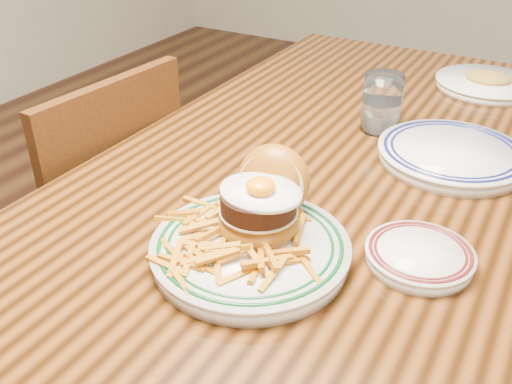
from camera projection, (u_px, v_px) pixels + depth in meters
The scene contains 7 objects.
table at pixel (332, 189), 1.24m from camera, with size 0.85×1.60×0.75m.
chair_left at pixel (97, 225), 1.46m from camera, with size 0.44×0.44×0.88m.
main_plate at pixel (254, 231), 0.88m from camera, with size 0.31×0.32×0.15m.
side_plate at pixel (420, 255), 0.87m from camera, with size 0.17×0.17×0.03m.
rear_plate at pixel (452, 154), 1.15m from camera, with size 0.30×0.30×0.03m.
water_glass at pixel (381, 106), 1.26m from camera, with size 0.09×0.09×0.13m.
far_plate at pixel (487, 83), 1.50m from camera, with size 0.26×0.26×0.05m.
Camera 1 is at (0.39, -1.01, 1.29)m, focal length 40.00 mm.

